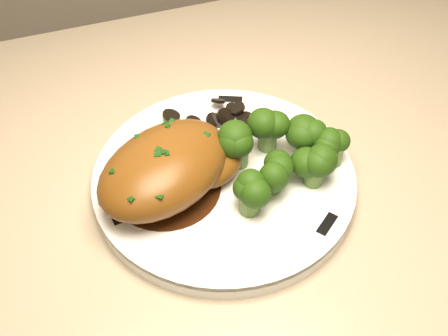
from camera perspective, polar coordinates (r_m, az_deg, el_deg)
name	(u,v)px	position (r m, az deg, el deg)	size (l,w,h in m)	color
plate	(224,180)	(0.64, 0.00, -1.21)	(0.30, 0.30, 0.02)	white
rim_accent_0	(230,99)	(0.73, 0.65, 6.98)	(0.03, 0.01, 0.00)	black
rim_accent_1	(115,214)	(0.61, -11.02, -4.57)	(0.03, 0.01, 0.00)	black
rim_accent_2	(327,224)	(0.60, 10.43, -5.64)	(0.03, 0.01, 0.00)	black
gravy_pool	(166,188)	(0.62, -5.87, -1.99)	(0.12, 0.12, 0.00)	#321609
chicken_breast	(170,168)	(0.60, -5.51, 0.01)	(0.20, 0.17, 0.06)	brown
mushroom_pile	(213,127)	(0.68, -1.10, 4.23)	(0.10, 0.07, 0.03)	black
broccoli_florets	(284,154)	(0.62, 6.15, 1.44)	(0.15, 0.11, 0.05)	#5A7C34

